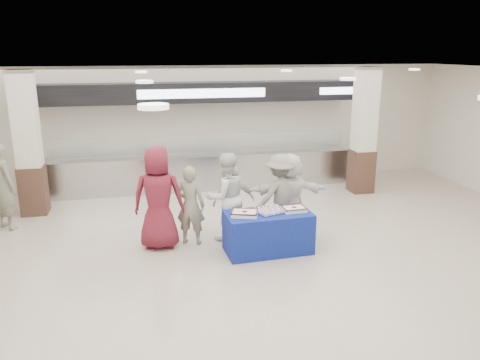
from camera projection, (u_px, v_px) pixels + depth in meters
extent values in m
plane|color=#C0B4A4|center=(250.00, 280.00, 7.55)|extent=(14.00, 14.00, 0.00)
cube|color=#B2B5B9|center=(203.00, 172.00, 12.51)|extent=(8.00, 0.80, 0.90)
cube|color=#B2B5B9|center=(202.00, 154.00, 12.39)|extent=(8.00, 0.85, 0.04)
cube|color=white|center=(203.00, 144.00, 12.02)|extent=(7.60, 0.02, 0.50)
cube|color=black|center=(201.00, 92.00, 11.95)|extent=(8.40, 0.70, 0.50)
cube|color=white|center=(203.00, 93.00, 11.61)|extent=(3.20, 0.03, 0.22)
cube|color=white|center=(345.00, 91.00, 12.40)|extent=(1.40, 0.03, 0.18)
cube|color=#3B251B|center=(34.00, 190.00, 10.53)|extent=(0.55, 0.55, 1.10)
cube|color=silver|center=(25.00, 119.00, 10.10)|extent=(0.50, 0.50, 2.10)
cube|color=#3B251B|center=(361.00, 171.00, 12.19)|extent=(0.55, 0.55, 1.10)
cube|color=silver|center=(365.00, 109.00, 11.76)|extent=(0.50, 0.50, 2.10)
cube|color=navy|center=(268.00, 232.00, 8.54)|extent=(1.58, 0.85, 0.75)
cube|color=white|center=(245.00, 214.00, 8.30)|extent=(0.54, 0.48, 0.07)
cube|color=#432513|center=(245.00, 211.00, 8.29)|extent=(0.54, 0.48, 0.02)
cylinder|color=#AA1823|center=(245.00, 211.00, 8.29)|extent=(0.13, 0.13, 0.01)
cube|color=white|center=(294.00, 209.00, 8.54)|extent=(0.43, 0.34, 0.06)
cube|color=#432513|center=(294.00, 207.00, 8.53)|extent=(0.43, 0.34, 0.02)
cylinder|color=#AA1823|center=(294.00, 207.00, 8.53)|extent=(0.10, 0.10, 0.01)
cube|color=#B7B8BC|center=(270.00, 212.00, 8.47)|extent=(0.51, 0.45, 0.02)
imported|color=maroon|center=(158.00, 198.00, 8.59)|extent=(1.05, 0.79, 1.94)
imported|color=slate|center=(190.00, 205.00, 8.81)|extent=(0.66, 0.56, 1.53)
imported|color=silver|center=(226.00, 197.00, 9.00)|extent=(0.98, 0.85, 1.73)
imported|color=silver|center=(234.00, 201.00, 9.15)|extent=(0.90, 0.48, 1.46)
imported|color=slate|center=(280.00, 196.00, 9.18)|extent=(1.20, 0.89, 1.66)
imported|color=white|center=(290.00, 194.00, 9.24)|extent=(1.59, 0.63, 1.67)
imported|color=slate|center=(3.00, 186.00, 9.52)|extent=(0.79, 0.77, 1.83)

